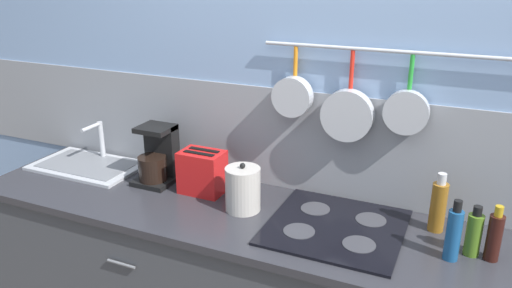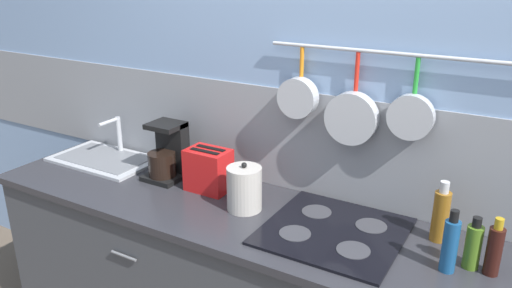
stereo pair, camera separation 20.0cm
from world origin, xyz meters
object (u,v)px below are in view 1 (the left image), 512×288
(bottle_olive_oil, at_px, (453,234))
(bottle_vinegar, at_px, (494,236))
(bottle_dish_soap, at_px, (438,206))
(coffee_maker, at_px, (158,158))
(kettle, at_px, (243,189))
(bottle_hot_sauce, at_px, (474,234))
(toaster, at_px, (202,172))

(bottle_olive_oil, bearing_deg, bottle_vinegar, 22.97)
(bottle_dish_soap, bearing_deg, coffee_maker, -177.78)
(coffee_maker, bearing_deg, kettle, -11.90)
(kettle, xyz_separation_m, bottle_dish_soap, (0.78, 0.16, 0.01))
(kettle, relative_size, bottle_hot_sauce, 1.11)
(coffee_maker, distance_m, bottle_hot_sauce, 1.43)
(coffee_maker, distance_m, bottle_vinegar, 1.50)
(toaster, distance_m, bottle_vinegar, 1.23)
(coffee_maker, bearing_deg, bottle_hot_sauce, -3.31)
(coffee_maker, height_order, toaster, coffee_maker)
(bottle_vinegar, bearing_deg, toaster, 177.03)
(bottle_dish_soap, xyz_separation_m, bottle_hot_sauce, (0.14, -0.13, -0.02))
(kettle, xyz_separation_m, bottle_hot_sauce, (0.92, 0.02, -0.01))
(toaster, bearing_deg, coffee_maker, 174.62)
(toaster, height_order, bottle_dish_soap, bottle_dish_soap)
(kettle, distance_m, bottle_hot_sauce, 0.92)
(bottle_dish_soap, xyz_separation_m, bottle_olive_oil, (0.07, -0.20, -0.01))
(bottle_dish_soap, distance_m, bottle_olive_oil, 0.21)
(bottle_dish_soap, height_order, bottle_vinegar, bottle_dish_soap)
(bottle_hot_sauce, bearing_deg, bottle_dish_soap, 136.03)
(toaster, bearing_deg, bottle_hot_sauce, -2.85)
(toaster, relative_size, bottle_dish_soap, 0.88)
(toaster, height_order, bottle_olive_oil, bottle_olive_oil)
(bottle_dish_soap, height_order, bottle_olive_oil, bottle_dish_soap)
(kettle, bearing_deg, bottle_dish_soap, 11.39)
(bottle_dish_soap, relative_size, bottle_vinegar, 1.15)
(bottle_olive_oil, bearing_deg, bottle_dish_soap, 109.74)
(bottle_dish_soap, bearing_deg, bottle_hot_sauce, -43.97)
(bottle_hot_sauce, bearing_deg, bottle_olive_oil, -136.97)
(bottle_olive_oil, xyz_separation_m, bottle_hot_sauce, (0.07, 0.06, -0.02))
(coffee_maker, xyz_separation_m, kettle, (0.51, -0.11, -0.02))
(kettle, xyz_separation_m, bottle_olive_oil, (0.85, -0.04, 0.01))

